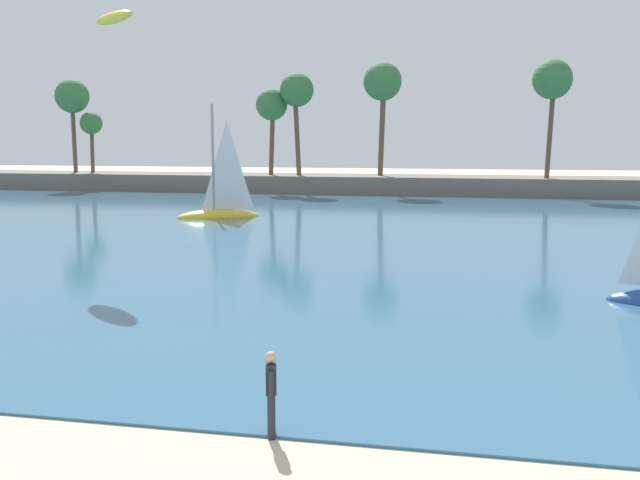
% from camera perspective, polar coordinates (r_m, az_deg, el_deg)
% --- Properties ---
extents(sea, '(220.00, 101.42, 0.06)m').
position_cam_1_polar(sea, '(63.65, 9.34, 2.82)').
color(sea, '#33607F').
rests_on(sea, ground).
extents(palm_headland, '(102.67, 6.00, 13.17)m').
position_cam_1_polar(palm_headland, '(74.24, 8.46, 5.86)').
color(palm_headland, slate).
rests_on(palm_headland, ground).
extents(person_at_waterline, '(0.29, 0.53, 1.67)m').
position_cam_1_polar(person_at_waterline, '(14.05, -3.83, -11.67)').
color(person_at_waterline, '#23232D').
rests_on(person_at_waterline, ground).
extents(sailboat_toward_headland, '(5.94, 4.45, 8.48)m').
position_cam_1_polar(sailboat_toward_headland, '(52.09, -7.81, 2.61)').
color(sailboat_toward_headland, yellow).
rests_on(sailboat_toward_headland, sea).
extents(kite_aloft_high_over_bay, '(3.28, 3.18, 0.71)m').
position_cam_1_polar(kite_aloft_high_over_bay, '(34.27, -15.76, 16.33)').
color(kite_aloft_high_over_bay, yellow).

